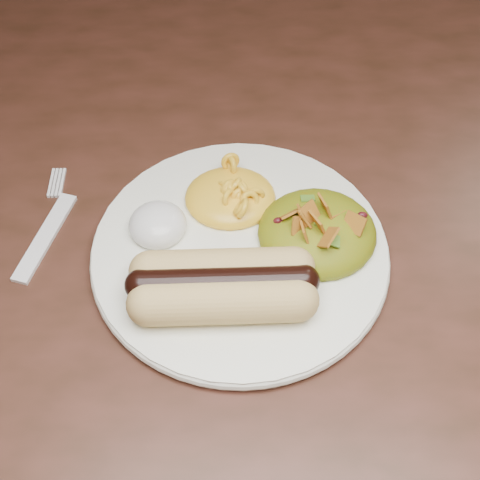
{
  "coord_description": "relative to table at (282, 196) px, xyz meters",
  "views": [
    {
      "loc": [
        -0.06,
        -0.49,
        1.22
      ],
      "look_at": [
        -0.05,
        -0.15,
        0.77
      ],
      "focal_mm": 50.0,
      "sensor_mm": 36.0,
      "label": 1
    }
  ],
  "objects": [
    {
      "name": "floor",
      "position": [
        0.0,
        0.0,
        -0.66
      ],
      "size": [
        4.0,
        4.0,
        0.0
      ],
      "primitive_type": "plane",
      "color": "#3A2317",
      "rests_on": "ground"
    },
    {
      "name": "taco_salad",
      "position": [
        0.02,
        -0.14,
        0.12
      ],
      "size": [
        0.1,
        0.1,
        0.04
      ],
      "rotation": [
        0.0,
        0.0,
        -0.17
      ],
      "color": "#9B5602",
      "rests_on": "plate"
    },
    {
      "name": "plate",
      "position": [
        -0.05,
        -0.15,
        0.1
      ],
      "size": [
        0.27,
        0.27,
        0.01
      ],
      "primitive_type": "cylinder",
      "rotation": [
        0.0,
        0.0,
        0.07
      ],
      "color": "white",
      "rests_on": "table"
    },
    {
      "name": "mac_and_cheese",
      "position": [
        -0.06,
        -0.1,
        0.12
      ],
      "size": [
        0.1,
        0.1,
        0.03
      ],
      "primitive_type": "ellipsoid",
      "rotation": [
        0.0,
        0.0,
        -0.38
      ],
      "color": "#FFBB42",
      "rests_on": "plate"
    },
    {
      "name": "fork",
      "position": [
        -0.22,
        -0.13,
        0.09
      ],
      "size": [
        0.07,
        0.16,
        0.0
      ],
      "primitive_type": "cube",
      "rotation": [
        0.0,
        0.0,
        -0.3
      ],
      "color": "white",
      "rests_on": "table"
    },
    {
      "name": "table",
      "position": [
        0.0,
        0.0,
        0.0
      ],
      "size": [
        1.6,
        0.9,
        0.75
      ],
      "color": "#4A251C",
      "rests_on": "floor"
    },
    {
      "name": "sour_cream",
      "position": [
        -0.12,
        -0.13,
        0.12
      ],
      "size": [
        0.05,
        0.05,
        0.03
      ],
      "primitive_type": "ellipsoid",
      "rotation": [
        0.0,
        0.0,
        -0.01
      ],
      "color": "white",
      "rests_on": "plate"
    },
    {
      "name": "hotdog",
      "position": [
        -0.06,
        -0.2,
        0.12
      ],
      "size": [
        0.13,
        0.07,
        0.03
      ],
      "rotation": [
        0.0,
        0.0,
        0.02
      ],
      "color": "#DDB47A",
      "rests_on": "plate"
    }
  ]
}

